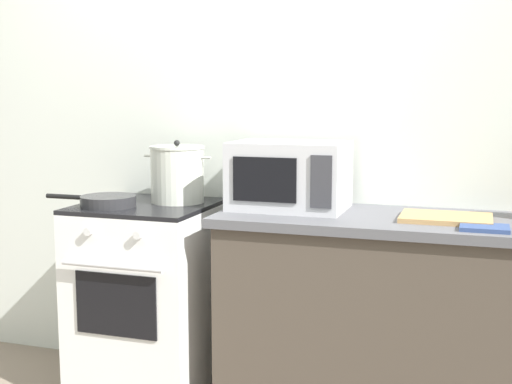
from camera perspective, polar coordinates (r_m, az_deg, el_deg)
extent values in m
cube|color=silver|center=(3.30, 3.82, 5.07)|extent=(4.40, 0.10, 2.50)
cube|color=#4C4238|center=(3.02, 13.26, -11.14)|extent=(1.64, 0.56, 0.88)
cube|color=#59595E|center=(2.90, 13.55, -2.52)|extent=(1.70, 0.60, 0.04)
cube|color=white|center=(3.33, -8.99, -8.99)|extent=(0.60, 0.60, 0.90)
cube|color=black|center=(3.23, -9.17, -1.16)|extent=(0.60, 0.60, 0.02)
cube|color=black|center=(3.06, -11.65, -9.26)|extent=(0.39, 0.01, 0.28)
cylinder|color=silver|center=(2.99, -12.00, -6.09)|extent=(0.48, 0.02, 0.02)
cylinder|color=silver|center=(3.03, -13.87, -3.23)|extent=(0.04, 0.02, 0.04)
cylinder|color=silver|center=(2.91, -9.86, -3.57)|extent=(0.04, 0.02, 0.04)
cylinder|color=beige|center=(3.24, -6.60, 1.38)|extent=(0.25, 0.25, 0.26)
cylinder|color=beige|center=(3.22, -6.64, 3.74)|extent=(0.26, 0.26, 0.01)
sphere|color=black|center=(3.22, -6.64, 4.10)|extent=(0.03, 0.03, 0.03)
cylinder|color=beige|center=(3.29, -8.92, 3.01)|extent=(0.05, 0.01, 0.01)
cylinder|color=beige|center=(3.17, -4.24, 2.89)|extent=(0.05, 0.01, 0.01)
cylinder|color=#28282B|center=(3.17, -12.26, -0.75)|extent=(0.25, 0.25, 0.05)
cylinder|color=black|center=(3.29, -15.66, -0.38)|extent=(0.20, 0.02, 0.02)
cube|color=silver|center=(3.03, 2.84, 1.40)|extent=(0.50, 0.36, 0.30)
cube|color=black|center=(2.88, 0.71, 1.04)|extent=(0.28, 0.01, 0.19)
cube|color=#38383D|center=(2.81, 5.47, 0.84)|extent=(0.09, 0.01, 0.22)
cube|color=tan|center=(2.87, 15.61, -2.10)|extent=(0.36, 0.26, 0.02)
cube|color=#33477A|center=(2.71, 18.58, -2.86)|extent=(0.18, 0.14, 0.02)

